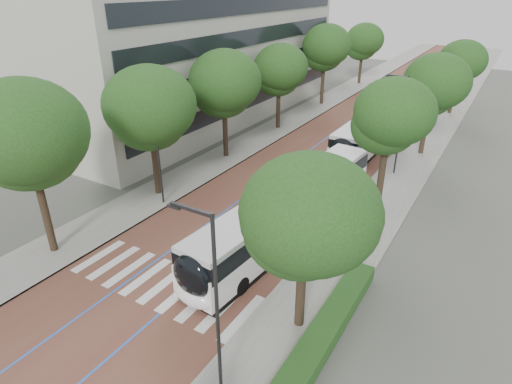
{
  "coord_description": "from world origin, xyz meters",
  "views": [
    {
      "loc": [
        13.84,
        -12.09,
        14.45
      ],
      "look_at": [
        1.2,
        8.91,
        2.4
      ],
      "focal_mm": 30.0,
      "sensor_mm": 36.0,
      "label": 1
    }
  ],
  "objects": [
    {
      "name": "trees_right",
      "position": [
        7.7,
        21.79,
        6.0
      ],
      "size": [
        5.78,
        47.61,
        8.93
      ],
      "color": "black",
      "rests_on": "ground"
    },
    {
      "name": "lane_line_right",
      "position": [
        1.6,
        40.0,
        0.02
      ],
      "size": [
        0.12,
        126.0,
        0.01
      ],
      "primitive_type": "cube",
      "color": "blue",
      "rests_on": "road"
    },
    {
      "name": "lead_bus",
      "position": [
        3.53,
        8.69,
        1.63
      ],
      "size": [
        3.99,
        18.54,
        3.2
      ],
      "rotation": [
        0.0,
        0.0,
        -0.08
      ],
      "color": "black",
      "rests_on": "ground"
    },
    {
      "name": "ground",
      "position": [
        0.0,
        0.0,
        0.0
      ],
      "size": [
        160.0,
        160.0,
        0.0
      ],
      "primitive_type": "plane",
      "color": "#51544C",
      "rests_on": "ground"
    },
    {
      "name": "lane_line_left",
      "position": [
        -1.6,
        40.0,
        0.02
      ],
      "size": [
        0.12,
        126.0,
        0.01
      ],
      "primitive_type": "cube",
      "color": "blue",
      "rests_on": "road"
    },
    {
      "name": "trees_left",
      "position": [
        -7.5,
        22.61,
        6.46
      ],
      "size": [
        6.45,
        61.07,
        9.73
      ],
      "color": "black",
      "rests_on": "ground"
    },
    {
      "name": "sidewalk_right",
      "position": [
        7.5,
        40.0,
        0.06
      ],
      "size": [
        4.0,
        140.0,
        0.12
      ],
      "primitive_type": "cube",
      "color": "gray",
      "rests_on": "ground"
    },
    {
      "name": "kerb_right",
      "position": [
        5.6,
        40.0,
        0.06
      ],
      "size": [
        0.2,
        140.0,
        0.14
      ],
      "primitive_type": "cube",
      "color": "gray",
      "rests_on": "ground"
    },
    {
      "name": "lamp_post_left",
      "position": [
        -6.1,
        8.0,
        4.12
      ],
      "size": [
        0.14,
        0.14,
        8.0
      ],
      "primitive_type": "cylinder",
      "color": "#28292B",
      "rests_on": "sidewalk_left"
    },
    {
      "name": "streetlight_near",
      "position": [
        6.62,
        -3.0,
        4.82
      ],
      "size": [
        1.82,
        0.2,
        8.0
      ],
      "color": "#28292B",
      "rests_on": "sidewalk_right"
    },
    {
      "name": "bus_queued_2",
      "position": [
        3.12,
        50.8,
        1.62
      ],
      "size": [
        3.29,
        12.53,
        3.2
      ],
      "rotation": [
        0.0,
        0.0,
        -0.06
      ],
      "color": "white",
      "rests_on": "ground"
    },
    {
      "name": "streetlight_far",
      "position": [
        6.62,
        22.0,
        4.82
      ],
      "size": [
        1.82,
        0.2,
        8.0
      ],
      "color": "#28292B",
      "rests_on": "sidewalk_right"
    },
    {
      "name": "bus_queued_3",
      "position": [
        2.99,
        63.68,
        1.62
      ],
      "size": [
        3.14,
        12.51,
        3.2
      ],
      "rotation": [
        0.0,
        0.0,
        -0.05
      ],
      "color": "white",
      "rests_on": "ground"
    },
    {
      "name": "bus_queued_0",
      "position": [
        3.03,
        25.08,
        1.62
      ],
      "size": [
        2.7,
        12.43,
        3.2
      ],
      "rotation": [
        0.0,
        0.0,
        -0.01
      ],
      "color": "white",
      "rests_on": "ground"
    },
    {
      "name": "kerb_left",
      "position": [
        -5.6,
        40.0,
        0.06
      ],
      "size": [
        0.2,
        140.0,
        0.14
      ],
      "primitive_type": "cube",
      "color": "gray",
      "rests_on": "ground"
    },
    {
      "name": "sidewalk_left",
      "position": [
        -7.5,
        40.0,
        0.06
      ],
      "size": [
        4.0,
        140.0,
        0.12
      ],
      "primitive_type": "cube",
      "color": "gray",
      "rests_on": "ground"
    },
    {
      "name": "office_building",
      "position": [
        -19.47,
        28.0,
        7.0
      ],
      "size": [
        18.11,
        40.0,
        14.0
      ],
      "color": "#B3B2A6",
      "rests_on": "ground"
    },
    {
      "name": "zebra_crossing",
      "position": [
        0.2,
        1.0,
        0.03
      ],
      "size": [
        10.55,
        3.6,
        0.01
      ],
      "color": "silver",
      "rests_on": "ground"
    },
    {
      "name": "hedge",
      "position": [
        9.1,
        0.0,
        0.52
      ],
      "size": [
        1.2,
        14.0,
        0.8
      ],
      "primitive_type": "cube",
      "color": "#1A4718",
      "rests_on": "sidewalk_right"
    },
    {
      "name": "bus_queued_1",
      "position": [
        2.95,
        38.2,
        1.62
      ],
      "size": [
        2.87,
        12.46,
        3.2
      ],
      "rotation": [
        0.0,
        0.0,
        -0.03
      ],
      "color": "white",
      "rests_on": "ground"
    },
    {
      "name": "road",
      "position": [
        0.0,
        40.0,
        0.01
      ],
      "size": [
        11.0,
        140.0,
        0.02
      ],
      "primitive_type": "cube",
      "color": "brown",
      "rests_on": "ground"
    }
  ]
}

